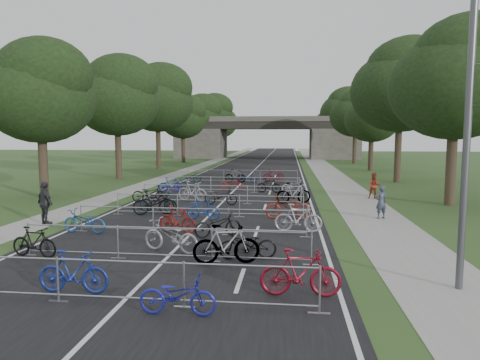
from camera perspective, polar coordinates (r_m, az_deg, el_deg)
The scene contains 58 objects.
ground at distance 10.81m, azimuth -15.65°, elevation -15.72°, with size 200.00×200.00×0.00m, color #314E21.
road at distance 59.54m, azimuth 2.79°, elevation 2.18°, with size 11.00×140.00×0.01m, color black.
sidewalk_right at distance 59.55m, azimuth 10.50°, elevation 2.09°, with size 3.00×140.00×0.01m, color gray.
sidewalk_left at distance 60.49m, azimuth -4.32°, elevation 2.23°, with size 2.00×140.00×0.01m, color gray.
lane_markings at distance 59.54m, azimuth 2.79°, elevation 2.18°, with size 0.12×140.00×0.00m, color silver.
overpass_bridge at distance 74.38m, azimuth 3.57°, elevation 5.66°, with size 31.00×8.00×7.05m.
lamppost at distance 12.13m, azimuth 28.24°, elevation 6.80°, with size 0.61×0.65×8.21m.
tree_left_0 at distance 29.59m, azimuth -25.02°, elevation 10.34°, with size 6.72×6.72×10.25m.
tree_right_0 at distance 27.00m, azimuth 27.06°, elevation 11.65°, with size 7.17×7.17×10.93m.
tree_left_1 at distance 40.36m, azimuth -16.01°, elevation 10.52°, with size 7.56×7.56×11.53m.
tree_right_1 at distance 38.53m, azimuth 20.78°, elevation 11.48°, with size 8.18×8.18×12.47m.
tree_left_2 at distance 51.69m, azimuth -10.86°, elevation 10.50°, with size 8.40×8.40×12.81m.
tree_right_2 at distance 50.10m, azimuth 17.32°, elevation 8.00°, with size 6.16×6.16×9.39m.
tree_left_3 at distance 63.14m, azimuth -7.55°, elevation 8.24°, with size 6.72×6.72×10.25m.
tree_right_3 at distance 61.97m, azimuth 15.27°, elevation 8.53°, with size 7.17×7.17×10.93m.
tree_left_4 at distance 74.86m, azimuth -5.30°, elevation 8.53°, with size 7.56×7.56×11.53m.
tree_right_4 at distance 73.89m, azimuth 13.87°, elevation 8.88°, with size 8.18×8.18×12.47m.
tree_left_5 at distance 86.67m, azimuth -3.66°, elevation 8.74°, with size 8.40×8.40×12.81m.
tree_right_5 at distance 85.73m, azimuth 12.82°, elevation 7.18°, with size 6.16×6.16×9.39m.
tree_left_6 at distance 98.43m, azimuth -2.41°, elevation 7.47°, with size 6.72×6.72×10.25m.
tree_right_6 at distance 97.69m, azimuth 12.07°, elevation 7.61°, with size 7.17×7.17×10.93m.
barrier_row_0 at distance 10.63m, azimuth -15.73°, elevation -12.99°, with size 9.70×0.08×1.10m.
barrier_row_1 at distance 13.88m, azimuth -10.05°, elevation -8.34°, with size 9.70×0.08×1.10m.
barrier_row_2 at distance 17.27m, azimuth -6.63°, elevation -5.45°, with size 9.70×0.08×1.10m.
barrier_row_3 at distance 20.93m, azimuth -4.26°, elevation -3.41°, with size 9.70×0.08×1.10m.
barrier_row_4 at distance 24.83m, azimuth -2.53°, elevation -1.92°, with size 9.70×0.08×1.10m.
barrier_row_5 at distance 29.73m, azimuth -1.01°, elevation -0.60°, with size 9.70×0.08×1.10m.
barrier_row_6 at distance 35.66m, azimuth 0.25°, elevation 0.50°, with size 9.70×0.08×1.10m.
bike_1 at distance 11.69m, azimuth -21.35°, elevation -11.40°, with size 0.52×1.83×1.10m, color navy.
bike_2 at distance 9.82m, azimuth -8.32°, elevation -15.00°, with size 0.60×1.72×0.90m, color #1C1E9A.
bike_3 at distance 10.80m, azimuth 8.07°, elevation -12.19°, with size 0.56×2.00×1.20m, color maroon.
bike_4 at distance 15.52m, azimuth -25.76°, elevation -7.49°, with size 0.47×1.67×1.00m, color black.
bike_5 at distance 14.74m, azimuth -9.25°, elevation -7.42°, with size 0.75×2.14×1.12m, color #99989F.
bike_6 at distance 13.26m, azimuth -1.84°, elevation -8.61°, with size 0.58×2.06×1.24m, color #9A9CA1.
bike_7 at distance 13.79m, azimuth 1.05°, elevation -8.59°, with size 0.65×1.86×0.98m, color black.
bike_8 at distance 18.43m, azimuth -20.06°, elevation -5.22°, with size 0.65×1.87×0.98m, color #19488D.
bike_9 at distance 17.54m, azimuth -8.35°, elevation -5.30°, with size 0.51×1.81×1.09m, color maroon.
bike_10 at distance 16.75m, azimuth -2.98°, elevation -5.96°, with size 0.66×1.88×0.99m, color black.
bike_11 at distance 17.67m, azimuth 7.78°, elevation -5.08°, with size 0.55×1.94×1.17m, color #97979E.
bike_12 at distance 21.71m, azimuth -11.42°, elevation -2.98°, with size 0.58×2.06×1.24m, color black.
bike_13 at distance 22.39m, azimuth -10.83°, elevation -2.95°, with size 0.69×1.98×1.04m, color #9A9CA1.
bike_14 at distance 20.19m, azimuth -4.92°, elevation -3.94°, with size 0.46×1.62×0.97m, color navy.
bike_15 at distance 20.49m, azimuth 6.45°, elevation -3.57°, with size 0.76×2.17×1.14m, color maroon.
bike_16 at distance 25.87m, azimuth -11.97°, elevation -1.75°, with size 0.71×2.02×1.06m, color black.
bike_17 at distance 25.74m, azimuth -6.38°, elevation -1.52°, with size 0.57×2.03×1.22m, color #A5A4AC.
bike_18 at distance 24.31m, azimuth -2.57°, elevation -2.20°, with size 0.66×1.89×1.00m, color black.
bike_19 at distance 24.97m, azimuth 7.16°, elevation -1.76°, with size 0.57×2.03×1.22m, color #9A9CA1.
bike_20 at distance 30.24m, azimuth -9.21°, elevation -0.63°, with size 0.48×1.70×1.02m, color navy.
bike_21 at distance 30.58m, azimuth -1.13°, elevation -0.57°, with size 0.62×1.77×0.93m, color maroon.
bike_22 at distance 29.42m, azimuth 3.90°, elevation -0.75°, with size 0.48×1.71×1.03m, color black.
bike_23 at distance 29.74m, azimuth 7.22°, elevation -0.83°, with size 0.59×1.70×0.90m, color #9E9DA4.
bike_24 at distance 36.08m, azimuth -6.60°, elevation 0.36°, with size 0.59×1.68×0.88m, color #9A9CA1.
bike_25 at distance 35.72m, azimuth -0.64°, elevation 0.52°, with size 0.52×1.84×1.11m, color #9A9CA1.
bike_26 at distance 35.61m, azimuth 0.95°, elevation 0.32°, with size 0.58×1.67×0.88m, color navy.
bike_27 at distance 36.49m, azimuth 4.48°, elevation 0.62°, with size 0.52×1.85×1.11m, color maroon.
pedestrian_a at distance 21.39m, azimuth 18.29°, elevation -2.84°, with size 0.58×0.38×1.58m, color #323A4C.
pedestrian_b at distance 27.87m, azimuth 17.49°, elevation -0.77°, with size 0.79×0.61×1.62m, color maroon.
pedestrian_c at distance 20.78m, azimuth -24.54°, elevation -2.86°, with size 1.12×0.47×1.92m, color #29292B.
Camera 1 is at (3.89, -9.28, 3.96)m, focal length 32.00 mm.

